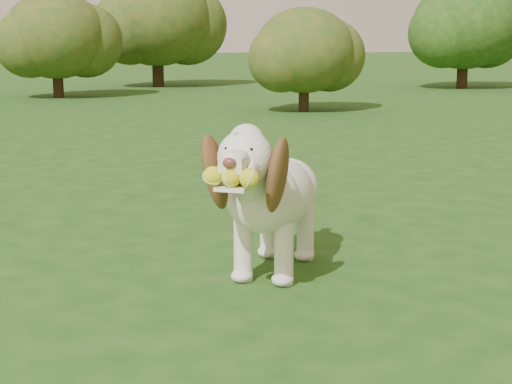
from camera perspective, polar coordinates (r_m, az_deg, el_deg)
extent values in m
plane|color=#194313|center=(3.81, 4.53, -4.17)|extent=(80.00, 80.00, 0.00)
ellipsoid|color=white|center=(3.41, 1.50, -0.18)|extent=(0.51, 0.65, 0.31)
ellipsoid|color=white|center=(3.19, 0.46, -0.32)|extent=(0.40, 0.40, 0.30)
ellipsoid|color=white|center=(3.60, 2.35, 0.31)|extent=(0.36, 0.36, 0.27)
cylinder|color=white|center=(3.07, -0.14, 0.71)|extent=(0.24, 0.28, 0.24)
sphere|color=white|center=(2.94, -0.79, 2.51)|extent=(0.28, 0.28, 0.21)
sphere|color=white|center=(2.95, -0.69, 3.66)|extent=(0.18, 0.18, 0.14)
cube|color=white|center=(2.83, -1.52, 2.06)|extent=(0.13, 0.15, 0.06)
ellipsoid|color=#592D28|center=(2.77, -1.95, 2.12)|extent=(0.06, 0.05, 0.04)
cube|color=white|center=(2.83, -1.60, 0.35)|extent=(0.16, 0.17, 0.01)
ellipsoid|color=brown|center=(3.00, -2.99, 1.47)|extent=(0.19, 0.19, 0.33)
ellipsoid|color=brown|center=(2.93, 1.57, 1.23)|extent=(0.16, 0.23, 0.33)
cylinder|color=white|center=(3.71, 2.83, 1.19)|extent=(0.11, 0.16, 0.12)
cylinder|color=white|center=(3.29, -0.94, -4.23)|extent=(0.10, 0.10, 0.26)
cylinder|color=white|center=(3.24, 2.04, -4.47)|extent=(0.10, 0.10, 0.26)
cylinder|color=white|center=(3.65, 0.91, -2.66)|extent=(0.10, 0.10, 0.26)
cylinder|color=white|center=(3.61, 3.61, -2.85)|extent=(0.10, 0.10, 0.26)
sphere|color=gold|center=(2.82, -3.16, 1.16)|extent=(0.10, 0.10, 0.07)
sphere|color=gold|center=(2.79, -1.83, 1.09)|extent=(0.10, 0.10, 0.07)
sphere|color=gold|center=(2.77, -0.48, 1.01)|extent=(0.10, 0.10, 0.07)
cylinder|color=#382314|center=(10.53, 3.49, 7.05)|extent=(0.14, 0.14, 0.44)
ellipsoid|color=#164615|center=(10.50, 3.53, 10.25)|extent=(1.32, 1.32, 1.12)
cylinder|color=#382314|center=(15.51, 14.78, 8.49)|extent=(0.20, 0.20, 0.65)
ellipsoid|color=#164615|center=(15.50, 14.95, 11.68)|extent=(1.94, 1.94, 1.65)
cylinder|color=#382314|center=(13.21, -14.20, 7.84)|extent=(0.17, 0.17, 0.54)
ellipsoid|color=#164615|center=(13.19, -14.36, 10.99)|extent=(1.63, 1.63, 1.39)
cylinder|color=#382314|center=(15.61, -7.14, 8.92)|extent=(0.22, 0.22, 0.72)
ellipsoid|color=#164615|center=(15.60, -7.23, 12.42)|extent=(2.15, 2.15, 1.83)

